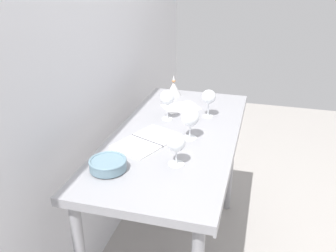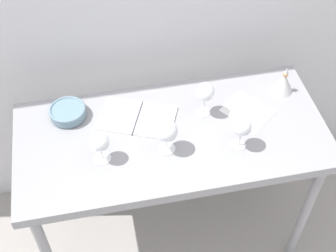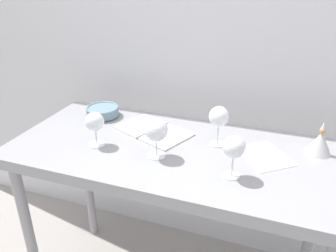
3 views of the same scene
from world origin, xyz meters
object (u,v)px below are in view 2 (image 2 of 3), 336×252
decanter_funnel (284,83)px  open_notebook (138,118)px  tasting_sheet_upper (248,111)px  tasting_bowl (68,112)px  wine_glass_near_left (100,143)px  wine_glass_near_center (167,132)px  wine_glass_near_right (242,127)px  wine_glass_far_right (205,93)px

decanter_funnel → open_notebook: bearing=-176.4°
tasting_sheet_upper → tasting_bowl: 0.83m
wine_glass_near_left → tasting_bowl: wine_glass_near_left is taller
open_notebook → tasting_sheet_upper: bearing=16.4°
wine_glass_near_left → tasting_sheet_upper: (0.69, 0.14, -0.10)m
wine_glass_near_center → wine_glass_near_left: size_ratio=1.10×
wine_glass_near_center → tasting_sheet_upper: wine_glass_near_center is taller
wine_glass_near_right → decanter_funnel: wine_glass_near_right is taller
wine_glass_far_right → decanter_funnel: (0.41, 0.07, -0.08)m
wine_glass_near_center → open_notebook: 0.25m
wine_glass_near_right → decanter_funnel: 0.43m
wine_glass_near_center → tasting_bowl: size_ratio=1.00×
wine_glass_far_right → wine_glass_near_left: bearing=-160.1°
wine_glass_near_center → wine_glass_near_left: wine_glass_near_center is taller
tasting_sheet_upper → wine_glass_far_right: bearing=132.0°
wine_glass_near_left → wine_glass_near_center: bearing=-0.6°
wine_glass_near_left → tasting_bowl: size_ratio=0.91×
wine_glass_near_right → wine_glass_far_right: size_ratio=0.94×
wine_glass_near_center → open_notebook: (-0.10, 0.20, -0.11)m
wine_glass_far_right → open_notebook: wine_glass_far_right is taller
tasting_sheet_upper → tasting_bowl: tasting_bowl is taller
wine_glass_far_right → open_notebook: bearing=176.0°
wine_glass_near_right → wine_glass_near_center: size_ratio=0.99×
wine_glass_far_right → tasting_bowl: wine_glass_far_right is taller
wine_glass_near_right → open_notebook: (-0.41, 0.24, -0.12)m
open_notebook → wine_glass_near_center: bearing=-42.0°
wine_glass_near_right → tasting_sheet_upper: bearing=61.8°
wine_glass_near_right → decanter_funnel: (0.31, 0.29, -0.07)m
wine_glass_far_right → open_notebook: (-0.31, 0.02, -0.12)m
open_notebook → wine_glass_far_right: bearing=18.5°
wine_glass_near_right → open_notebook: bearing=149.2°
wine_glass_near_right → tasting_bowl: (-0.72, 0.32, -0.09)m
tasting_bowl → wine_glass_near_left: bearing=-65.3°
tasting_sheet_upper → decanter_funnel: decanter_funnel is taller
wine_glass_near_center → wine_glass_far_right: 0.28m
wine_glass_near_right → open_notebook: wine_glass_near_right is taller
wine_glass_near_right → wine_glass_far_right: wine_glass_far_right is taller
open_notebook → tasting_bowl: 0.32m
wine_glass_near_right → tasting_sheet_upper: (0.10, 0.19, -0.12)m
open_notebook → wine_glass_near_left: bearing=-110.0°
open_notebook → tasting_sheet_upper: size_ratio=1.86×
wine_glass_near_right → wine_glass_near_center: bearing=172.4°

